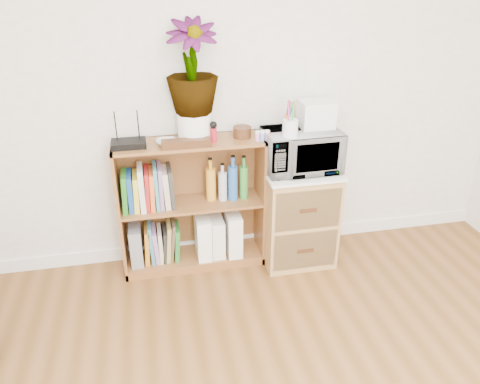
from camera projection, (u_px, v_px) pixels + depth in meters
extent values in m
cube|color=white|center=(237.00, 241.00, 3.65)|extent=(4.00, 0.02, 0.10)
cube|color=brown|center=(192.00, 205.00, 3.27)|extent=(1.00, 0.30, 0.95)
cube|color=#9E7542|center=(297.00, 215.00, 3.40)|extent=(0.50, 0.45, 0.70)
imported|color=silver|center=(301.00, 150.00, 3.16)|extent=(0.51, 0.35, 0.28)
cylinder|color=white|center=(290.00, 128.00, 2.98)|extent=(0.10, 0.10, 0.11)
cube|color=white|center=(316.00, 114.00, 3.14)|extent=(0.22, 0.19, 0.18)
cube|color=black|center=(129.00, 144.00, 2.96)|extent=(0.22, 0.15, 0.04)
imported|color=silver|center=(166.00, 142.00, 3.00)|extent=(0.13, 0.13, 0.03)
cylinder|color=white|center=(194.00, 126.00, 3.05)|extent=(0.22, 0.22, 0.18)
imported|color=#2F752F|center=(192.00, 67.00, 2.88)|extent=(0.32, 0.32, 0.58)
cube|color=#3C2410|center=(186.00, 143.00, 2.96)|extent=(0.31, 0.08, 0.05)
cylinder|color=#B01528|center=(214.00, 135.00, 3.03)|extent=(0.04, 0.04, 0.09)
cylinder|color=#3A1C0F|center=(242.00, 132.00, 3.12)|extent=(0.12, 0.12, 0.07)
cube|color=pink|center=(262.00, 137.00, 3.06)|extent=(0.12, 0.04, 0.06)
cube|color=gray|center=(136.00, 244.00, 3.31)|extent=(0.08, 0.22, 0.28)
cube|color=white|center=(203.00, 235.00, 3.39)|extent=(0.10, 0.25, 0.31)
cube|color=white|center=(217.00, 235.00, 3.41)|extent=(0.09, 0.23, 0.29)
cube|color=white|center=(233.00, 232.00, 3.42)|extent=(0.10, 0.26, 0.32)
cube|color=#216F1D|center=(125.00, 191.00, 3.12)|extent=(0.04, 0.20, 0.27)
cube|color=#184794|center=(130.00, 191.00, 3.13)|extent=(0.03, 0.20, 0.25)
cube|color=gold|center=(136.00, 191.00, 3.14)|extent=(0.04, 0.20, 0.25)
cube|color=silver|center=(142.00, 187.00, 3.13)|extent=(0.04, 0.20, 0.30)
cube|color=#A51C1D|center=(147.00, 188.00, 3.15)|extent=(0.03, 0.20, 0.27)
cube|color=orange|center=(152.00, 189.00, 3.15)|extent=(0.04, 0.20, 0.26)
cube|color=teal|center=(156.00, 186.00, 3.15)|extent=(0.03, 0.20, 0.30)
cube|color=#87699E|center=(161.00, 186.00, 3.16)|extent=(0.03, 0.20, 0.29)
cube|color=#C6B39A|center=(166.00, 187.00, 3.17)|extent=(0.05, 0.20, 0.26)
cube|color=#2B2B2B|center=(171.00, 186.00, 3.18)|extent=(0.04, 0.20, 0.28)
cylinder|color=gold|center=(211.00, 181.00, 3.22)|extent=(0.07, 0.07, 0.30)
cylinder|color=#B1BBC9|center=(222.00, 182.00, 3.24)|extent=(0.06, 0.06, 0.27)
cylinder|color=#2660B3|center=(233.00, 178.00, 3.24)|extent=(0.07, 0.07, 0.32)
cylinder|color=#368731|center=(244.00, 178.00, 3.26)|extent=(0.06, 0.06, 0.31)
cube|color=#C17722|center=(147.00, 244.00, 3.33)|extent=(0.04, 0.19, 0.26)
cube|color=teal|center=(151.00, 241.00, 3.33)|extent=(0.04, 0.19, 0.29)
cube|color=#986EA5|center=(156.00, 244.00, 3.35)|extent=(0.04, 0.19, 0.25)
cube|color=beige|center=(160.00, 243.00, 3.35)|extent=(0.03, 0.19, 0.24)
cube|color=black|center=(164.00, 243.00, 3.36)|extent=(0.04, 0.19, 0.24)
cube|color=#A08F4A|center=(168.00, 240.00, 3.36)|extent=(0.05, 0.19, 0.28)
cube|color=brown|center=(172.00, 239.00, 3.36)|extent=(0.06, 0.19, 0.30)
cube|color=#1E7329|center=(177.00, 241.00, 3.37)|extent=(0.05, 0.19, 0.25)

